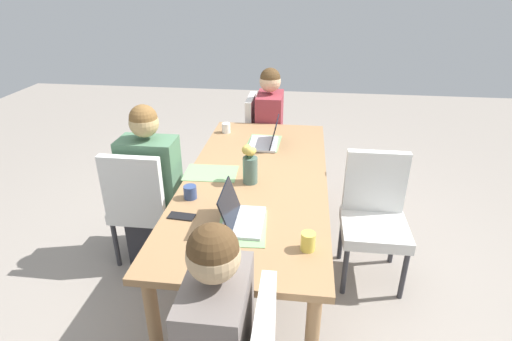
# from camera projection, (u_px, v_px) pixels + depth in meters

# --- Properties ---
(ground_plane) EXTENTS (10.00, 10.00, 0.00)m
(ground_plane) POSITION_uv_depth(u_px,v_px,m) (256.00, 263.00, 3.07)
(ground_plane) COLOR gray
(dining_table) EXTENTS (2.17, 0.95, 0.73)m
(dining_table) POSITION_uv_depth(u_px,v_px,m) (256.00, 186.00, 2.78)
(dining_table) COLOR #9E754C
(dining_table) RESTS_ON ground_plane
(chair_head_left_left_near) EXTENTS (0.44, 0.44, 0.90)m
(chair_head_left_left_near) POSITION_uv_depth(u_px,v_px,m) (262.00, 136.00, 4.08)
(chair_head_left_left_near) COLOR silver
(chair_head_left_left_near) RESTS_ON ground_plane
(person_head_left_left_near) EXTENTS (0.40, 0.36, 1.19)m
(person_head_left_left_near) POSITION_uv_depth(u_px,v_px,m) (269.00, 136.00, 4.00)
(person_head_left_left_near) COLOR #2D2D33
(person_head_left_left_near) RESTS_ON ground_plane
(chair_near_left_mid) EXTENTS (0.44, 0.44, 0.90)m
(chair_near_left_mid) POSITION_uv_depth(u_px,v_px,m) (142.00, 201.00, 2.91)
(chair_near_left_mid) COLOR silver
(chair_near_left_mid) RESTS_ON ground_plane
(person_near_left_mid) EXTENTS (0.36, 0.40, 1.19)m
(person_near_left_mid) POSITION_uv_depth(u_px,v_px,m) (153.00, 193.00, 2.96)
(person_near_left_mid) COLOR #2D2D33
(person_near_left_mid) RESTS_ON ground_plane
(chair_far_right_near) EXTENTS (0.44, 0.44, 0.90)m
(chair_far_right_near) POSITION_uv_depth(u_px,v_px,m) (374.00, 212.00, 2.78)
(chair_far_right_near) COLOR silver
(chair_far_right_near) RESTS_ON ground_plane
(flower_vase) EXTENTS (0.11, 0.10, 0.26)m
(flower_vase) POSITION_uv_depth(u_px,v_px,m) (250.00, 163.00, 2.62)
(flower_vase) COLOR #4C6B60
(flower_vase) RESTS_ON dining_table
(placemat_head_left_left_near) EXTENTS (0.37, 0.28, 0.00)m
(placemat_head_left_left_near) POSITION_uv_depth(u_px,v_px,m) (264.00, 143.00, 3.30)
(placemat_head_left_left_near) COLOR #7FAD70
(placemat_head_left_left_near) RESTS_ON dining_table
(placemat_near_left_mid) EXTENTS (0.27, 0.37, 0.00)m
(placemat_near_left_mid) POSITION_uv_depth(u_px,v_px,m) (211.00, 173.00, 2.80)
(placemat_near_left_mid) COLOR #7FAD70
(placemat_near_left_mid) RESTS_ON dining_table
(placemat_head_right_left_far) EXTENTS (0.38, 0.28, 0.00)m
(placemat_head_right_left_far) POSITION_uv_depth(u_px,v_px,m) (243.00, 227.00, 2.20)
(placemat_head_right_left_far) COLOR #7FAD70
(placemat_head_right_left_far) RESTS_ON dining_table
(laptop_head_right_left_far) EXTENTS (0.32, 0.22, 0.21)m
(laptop_head_right_left_far) POSITION_uv_depth(u_px,v_px,m) (239.00, 216.00, 2.22)
(laptop_head_right_left_far) COLOR silver
(laptop_head_right_left_far) RESTS_ON dining_table
(laptop_head_left_left_near) EXTENTS (0.32, 0.22, 0.21)m
(laptop_head_left_left_near) POSITION_uv_depth(u_px,v_px,m) (267.00, 140.00, 3.24)
(laptop_head_left_left_near) COLOR silver
(laptop_head_left_left_near) RESTS_ON dining_table
(coffee_mug_near_left) EXTENTS (0.07, 0.07, 0.08)m
(coffee_mug_near_left) POSITION_uv_depth(u_px,v_px,m) (226.00, 128.00, 3.50)
(coffee_mug_near_left) COLOR white
(coffee_mug_near_left) RESTS_ON dining_table
(coffee_mug_near_right) EXTENTS (0.08, 0.08, 0.08)m
(coffee_mug_near_right) POSITION_uv_depth(u_px,v_px,m) (190.00, 192.00, 2.47)
(coffee_mug_near_right) COLOR #33477A
(coffee_mug_near_right) RESTS_ON dining_table
(coffee_mug_centre_left) EXTENTS (0.07, 0.07, 0.10)m
(coffee_mug_centre_left) POSITION_uv_depth(u_px,v_px,m) (308.00, 241.00, 2.01)
(coffee_mug_centre_left) COLOR #DBC64C
(coffee_mug_centre_left) RESTS_ON dining_table
(phone_black) EXTENTS (0.08, 0.16, 0.01)m
(phone_black) POSITION_uv_depth(u_px,v_px,m) (181.00, 216.00, 2.30)
(phone_black) COLOR black
(phone_black) RESTS_ON dining_table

